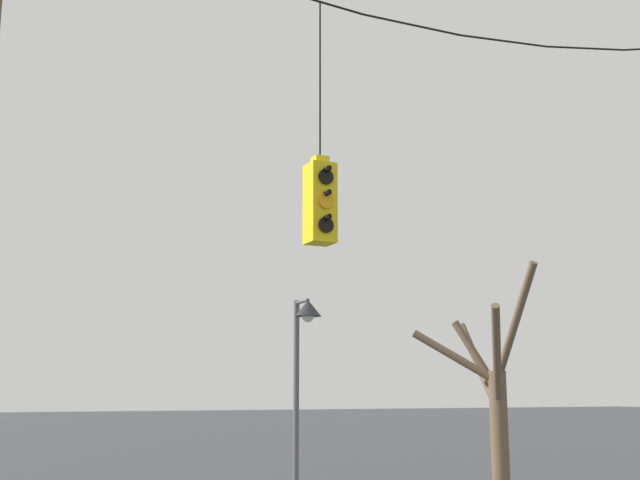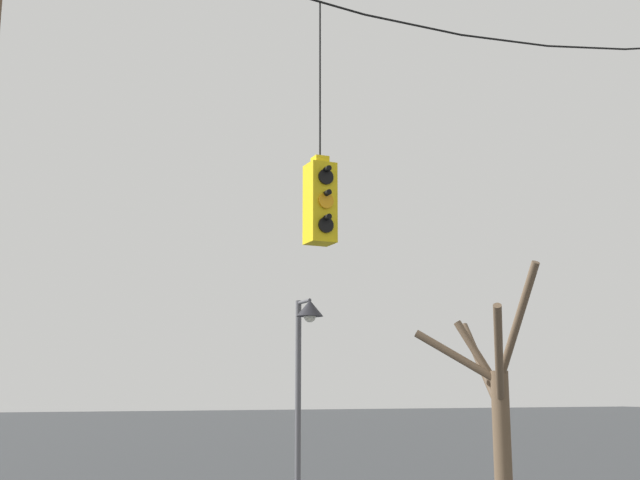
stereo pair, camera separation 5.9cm
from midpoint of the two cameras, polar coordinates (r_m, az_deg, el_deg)
span_wire at (r=11.91m, az=6.83°, el=15.96°), size 11.06×0.03×0.73m
traffic_light_near_right_pole at (r=10.25m, az=0.17°, el=2.77°), size 0.34×0.58×3.29m
street_lamp at (r=16.30m, az=-0.93°, el=-7.43°), size 0.54×0.93×4.37m
bare_tree at (r=17.51m, az=12.52°, el=-11.15°), size 1.71×3.08×5.10m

